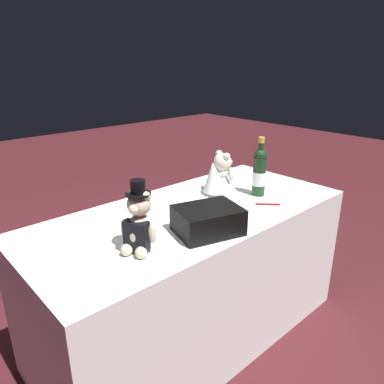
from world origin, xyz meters
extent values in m
plane|color=#47191E|center=(0.00, 0.00, 0.00)|extent=(12.00, 12.00, 0.00)
cube|color=white|center=(0.00, 0.00, 0.36)|extent=(1.64, 0.74, 0.73)
ellipsoid|color=beige|center=(0.41, 0.15, 0.81)|extent=(0.11, 0.10, 0.15)
cube|color=black|center=(0.43, 0.16, 0.81)|extent=(0.08, 0.10, 0.11)
sphere|color=beige|center=(0.41, 0.15, 0.92)|extent=(0.09, 0.09, 0.09)
sphere|color=beige|center=(0.44, 0.17, 0.92)|extent=(0.04, 0.04, 0.04)
sphere|color=beige|center=(0.42, 0.12, 0.96)|extent=(0.04, 0.04, 0.04)
sphere|color=beige|center=(0.39, 0.18, 0.96)|extent=(0.04, 0.04, 0.04)
ellipsoid|color=beige|center=(0.45, 0.10, 0.82)|extent=(0.03, 0.03, 0.08)
ellipsoid|color=beige|center=(0.39, 0.21, 0.82)|extent=(0.03, 0.03, 0.08)
sphere|color=beige|center=(0.47, 0.15, 0.75)|extent=(0.05, 0.05, 0.05)
sphere|color=beige|center=(0.44, 0.20, 0.75)|extent=(0.05, 0.05, 0.05)
cylinder|color=black|center=(0.41, 0.15, 0.96)|extent=(0.10, 0.10, 0.01)
cylinder|color=black|center=(0.41, 0.15, 0.99)|extent=(0.06, 0.06, 0.05)
cone|color=white|center=(-0.30, -0.08, 0.80)|extent=(0.18, 0.18, 0.14)
ellipsoid|color=white|center=(-0.30, -0.08, 0.85)|extent=(0.08, 0.07, 0.06)
sphere|color=beige|center=(-0.30, -0.08, 0.91)|extent=(0.10, 0.10, 0.10)
sphere|color=beige|center=(-0.34, -0.07, 0.90)|extent=(0.04, 0.04, 0.04)
sphere|color=beige|center=(-0.29, -0.04, 0.95)|extent=(0.04, 0.04, 0.04)
sphere|color=beige|center=(-0.30, -0.11, 0.95)|extent=(0.04, 0.04, 0.04)
ellipsoid|color=beige|center=(-0.31, -0.03, 0.85)|extent=(0.03, 0.03, 0.08)
ellipsoid|color=beige|center=(-0.33, -0.12, 0.85)|extent=(0.03, 0.03, 0.08)
cone|color=white|center=(-0.24, -0.09, 0.84)|extent=(0.18, 0.16, 0.18)
cylinder|color=#1A371C|center=(-0.42, 0.08, 0.84)|extent=(0.07, 0.07, 0.21)
sphere|color=#1A371C|center=(-0.42, 0.08, 0.95)|extent=(0.07, 0.07, 0.07)
cylinder|color=#1A371C|center=(-0.42, 0.08, 1.00)|extent=(0.03, 0.03, 0.08)
cylinder|color=gold|center=(-0.42, 0.08, 1.04)|extent=(0.03, 0.03, 0.03)
cylinder|color=white|center=(-0.42, 0.08, 0.82)|extent=(0.07, 0.07, 0.07)
cylinder|color=maroon|center=(-0.34, 0.20, 0.73)|extent=(0.09, 0.10, 0.01)
cone|color=silver|center=(-0.38, 0.25, 0.73)|extent=(0.02, 0.02, 0.01)
cube|color=black|center=(0.11, 0.22, 0.79)|extent=(0.32, 0.27, 0.11)
cube|color=#B7B7BF|center=(0.13, 0.12, 0.79)|extent=(0.03, 0.02, 0.03)
camera|label=1|loc=(1.11, 1.22, 1.44)|focal=34.22mm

